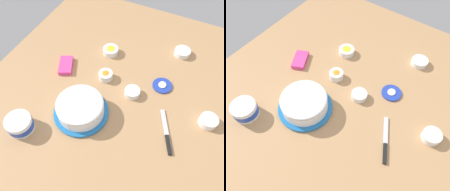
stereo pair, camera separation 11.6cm
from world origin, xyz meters
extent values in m
plane|color=tan|center=(0.00, 0.00, 0.00)|extent=(1.54, 1.54, 0.00)
cylinder|color=#1E6BB2|center=(-0.22, 0.16, 0.01)|extent=(0.27, 0.27, 0.01)
cylinder|color=pink|center=(-0.22, 0.16, 0.04)|extent=(0.21, 0.21, 0.05)
cylinder|color=white|center=(-0.22, 0.16, 0.05)|extent=(0.23, 0.23, 0.06)
ellipsoid|color=white|center=(-0.22, 0.16, 0.08)|extent=(0.23, 0.23, 0.03)
cylinder|color=white|center=(-0.42, 0.37, 0.04)|extent=(0.12, 0.12, 0.08)
cylinder|color=#2347B2|center=(-0.42, 0.37, 0.03)|extent=(0.13, 0.13, 0.03)
cylinder|color=white|center=(-0.42, 0.37, 0.07)|extent=(0.11, 0.11, 0.01)
cylinder|color=#233DAD|center=(0.12, -0.15, 0.01)|extent=(0.11, 0.11, 0.01)
ellipsoid|color=white|center=(0.12, -0.15, 0.01)|extent=(0.05, 0.04, 0.01)
cube|color=silver|center=(-0.09, -0.24, 0.01)|extent=(0.13, 0.08, 0.00)
cube|color=black|center=(-0.19, -0.29, 0.01)|extent=(0.09, 0.06, 0.01)
cylinder|color=white|center=(0.04, 0.15, 0.02)|extent=(0.08, 0.08, 0.04)
cylinder|color=orange|center=(0.04, 0.15, 0.03)|extent=(0.07, 0.07, 0.01)
ellipsoid|color=orange|center=(0.04, 0.15, 0.04)|extent=(0.05, 0.05, 0.02)
cylinder|color=white|center=(0.00, -0.43, 0.02)|extent=(0.09, 0.09, 0.04)
cylinder|color=pink|center=(0.00, -0.43, 0.02)|extent=(0.07, 0.07, 0.01)
ellipsoid|color=pink|center=(0.00, -0.43, 0.03)|extent=(0.06, 0.06, 0.02)
cylinder|color=white|center=(0.41, -0.18, 0.02)|extent=(0.09, 0.09, 0.03)
cylinder|color=#B251C6|center=(0.41, -0.18, 0.02)|extent=(0.08, 0.08, 0.01)
ellipsoid|color=#B251C6|center=(0.41, -0.18, 0.02)|extent=(0.07, 0.07, 0.02)
cylinder|color=white|center=(0.00, -0.03, 0.02)|extent=(0.08, 0.08, 0.03)
cylinder|color=green|center=(0.00, -0.03, 0.02)|extent=(0.07, 0.07, 0.01)
ellipsoid|color=green|center=(0.00, -0.03, 0.02)|extent=(0.06, 0.06, 0.02)
cylinder|color=white|center=(0.23, 0.21, 0.02)|extent=(0.09, 0.09, 0.04)
cylinder|color=yellow|center=(0.23, 0.21, 0.02)|extent=(0.08, 0.08, 0.01)
ellipsoid|color=yellow|center=(0.23, 0.21, 0.03)|extent=(0.07, 0.07, 0.02)
cube|color=#E53D8E|center=(0.01, 0.40, 0.01)|extent=(0.15, 0.12, 0.02)
camera|label=1|loc=(-0.67, -0.23, 0.99)|focal=36.42mm
camera|label=2|loc=(-0.62, -0.33, 0.99)|focal=36.42mm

